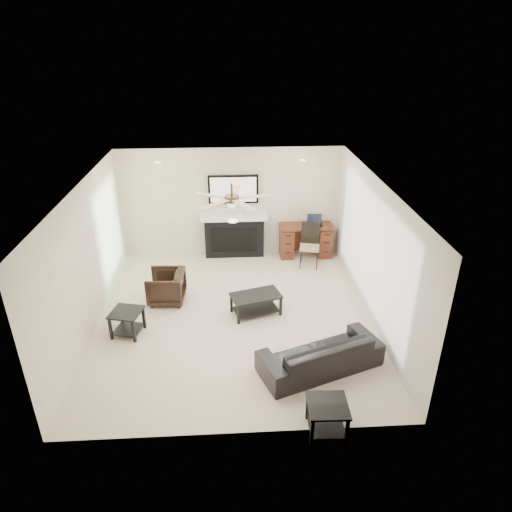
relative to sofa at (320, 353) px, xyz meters
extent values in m
plane|color=beige|center=(-1.30, 1.53, -0.28)|extent=(5.50, 5.50, 0.00)
cube|color=white|center=(-1.30, 1.53, 2.22)|extent=(5.00, 5.50, 0.04)
cube|color=beige|center=(-1.30, 4.28, 0.97)|extent=(5.00, 0.04, 2.50)
cube|color=beige|center=(-1.30, -1.22, 0.97)|extent=(5.00, 0.04, 2.50)
cube|color=beige|center=(-3.80, 1.53, 0.97)|extent=(0.04, 5.50, 2.50)
cube|color=beige|center=(1.20, 1.53, 0.97)|extent=(0.04, 5.50, 2.50)
cube|color=silver|center=(1.15, 1.63, 0.95)|extent=(0.04, 5.10, 2.40)
cube|color=#93BC89|center=(-3.76, 3.08, 0.77)|extent=(0.04, 1.80, 2.10)
cylinder|color=#382619|center=(-1.30, 1.63, 1.97)|extent=(1.40, 1.40, 0.30)
imported|color=black|center=(0.00, 0.00, 0.00)|extent=(2.04, 1.37, 0.56)
imported|color=black|center=(-2.60, 2.15, 0.04)|extent=(0.73, 0.71, 0.63)
cube|color=black|center=(-0.90, 1.60, -0.08)|extent=(1.01, 0.74, 0.40)
cube|color=black|center=(-0.15, -1.25, -0.05)|extent=(0.54, 0.54, 0.45)
cube|color=black|center=(-3.15, 1.10, -0.05)|extent=(0.61, 0.61, 0.45)
cube|color=black|center=(-1.25, 4.11, 0.68)|extent=(1.52, 0.34, 1.91)
cube|color=#411E10|center=(0.40, 4.02, 0.10)|extent=(1.22, 0.56, 0.76)
cube|color=black|center=(0.40, 3.47, 0.21)|extent=(0.50, 0.52, 0.97)
cube|color=black|center=(0.60, 4.00, 0.60)|extent=(0.33, 0.24, 0.23)
camera|label=1|loc=(-1.33, -5.57, 4.43)|focal=32.00mm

